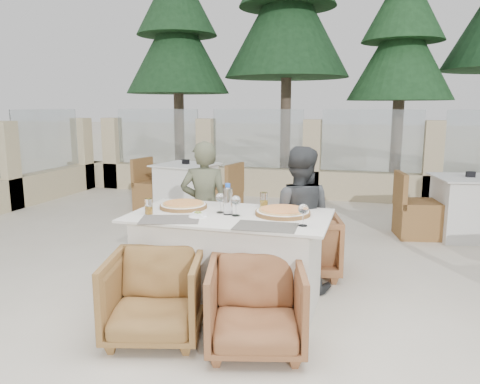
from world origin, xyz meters
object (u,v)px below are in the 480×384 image
(pizza_right, at_px, (283,211))
(wine_glass_centre, at_px, (220,202))
(wine_glass_near, at_px, (236,204))
(armchair_far_right, at_px, (304,244))
(olive_dish, at_px, (198,214))
(armchair_near_left, at_px, (155,296))
(dining_table, at_px, (230,260))
(beer_glass_right, at_px, (264,200))
(beer_glass_left, at_px, (149,206))
(pizza_left, at_px, (183,205))
(wine_glass_corner, at_px, (303,214))
(diner_right, at_px, (298,219))
(armchair_near_right, at_px, (256,307))
(diner_left, at_px, (205,208))
(bg_table_a, at_px, (186,189))
(armchair_far_left, at_px, (216,241))
(water_bottle, at_px, (228,199))
(bg_table_b, at_px, (468,208))

(pizza_right, bearing_deg, wine_glass_centre, -171.85)
(wine_glass_near, height_order, armchair_far_right, wine_glass_near)
(olive_dish, bearing_deg, armchair_near_left, -104.23)
(wine_glass_centre, xyz_separation_m, wine_glass_near, (0.15, -0.07, 0.00))
(dining_table, height_order, beer_glass_right, beer_glass_right)
(wine_glass_near, height_order, beer_glass_left, wine_glass_near)
(pizza_left, relative_size, beer_glass_right, 2.99)
(wine_glass_near, distance_m, beer_glass_left, 0.71)
(wine_glass_corner, xyz_separation_m, beer_glass_left, (-1.25, 0.03, -0.03))
(beer_glass_left, xyz_separation_m, diner_right, (1.10, 0.69, -0.19))
(olive_dish, bearing_deg, wine_glass_centre, 58.33)
(armchair_near_right, bearing_deg, wine_glass_centre, 110.39)
(dining_table, relative_size, beer_glass_right, 11.89)
(wine_glass_centre, height_order, diner_left, diner_left)
(armchair_far_right, height_order, bg_table_a, bg_table_a)
(armchair_far_left, relative_size, diner_right, 0.51)
(olive_dish, distance_m, armchair_far_right, 1.35)
(water_bottle, height_order, olive_dish, water_bottle)
(wine_glass_corner, xyz_separation_m, beer_glass_right, (-0.41, 0.51, -0.02))
(beer_glass_right, distance_m, armchair_far_right, 0.84)
(wine_glass_centre, height_order, diner_right, diner_right)
(wine_glass_centre, bearing_deg, beer_glass_left, -158.85)
(beer_glass_left, relative_size, bg_table_a, 0.08)
(dining_table, bearing_deg, armchair_near_right, -58.91)
(water_bottle, bearing_deg, dining_table, 11.66)
(armchair_far_right, bearing_deg, pizza_left, 25.48)
(water_bottle, height_order, wine_glass_centre, water_bottle)
(armchair_near_left, bearing_deg, bg_table_a, 94.63)
(pizza_right, height_order, wine_glass_centre, wine_glass_centre)
(wine_glass_corner, bearing_deg, wine_glass_centre, 161.50)
(wine_glass_centre, height_order, beer_glass_left, wine_glass_centre)
(pizza_left, xyz_separation_m, wine_glass_corner, (1.08, -0.32, 0.07))
(water_bottle, xyz_separation_m, wine_glass_near, (0.08, -0.03, -0.03))
(pizza_right, relative_size, armchair_far_right, 0.66)
(wine_glass_corner, bearing_deg, bg_table_a, 125.31)
(dining_table, height_order, bg_table_a, same)
(dining_table, xyz_separation_m, armchair_far_right, (0.48, 0.89, -0.08))
(wine_glass_centre, bearing_deg, armchair_far_right, 56.42)
(wine_glass_centre, height_order, olive_dish, wine_glass_centre)
(olive_dish, relative_size, armchair_far_right, 0.16)
(pizza_right, distance_m, olive_dish, 0.68)
(armchair_near_left, height_order, bg_table_a, bg_table_a)
(armchair_near_right, bearing_deg, wine_glass_corner, 46.02)
(wine_glass_corner, distance_m, bg_table_b, 3.39)
(bg_table_b, bearing_deg, diner_left, -154.43)
(pizza_left, height_order, bg_table_a, pizza_left)
(pizza_left, bearing_deg, bg_table_b, 44.34)
(beer_glass_left, height_order, bg_table_b, beer_glass_left)
(bg_table_a, bearing_deg, pizza_right, -44.04)
(beer_glass_right, distance_m, diner_right, 0.39)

